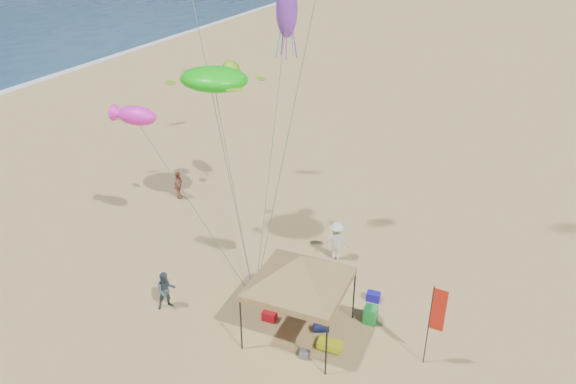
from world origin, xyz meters
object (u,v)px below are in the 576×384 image
cooler_red (269,316)px  person_far_a (178,185)px  feather_flag (436,315)px  cooler_blue (373,297)px  person_near_b (166,290)px  beach_cart (330,345)px  chair_yellow (259,284)px  canopy_tent (300,259)px  person_near_a (276,275)px  person_near_c (337,241)px  chair_green (370,315)px

cooler_red → person_far_a: person_far_a is taller
feather_flag → cooler_red: 6.52m
cooler_blue → person_near_b: (-7.69, -3.51, 0.64)m
beach_cart → person_far_a: size_ratio=0.56×
chair_yellow → person_near_b: (-3.02, -2.38, 0.48)m
person_near_b → cooler_red: bearing=-34.4°
canopy_tent → person_near_a: 3.63m
person_near_c → feather_flag: bearing=123.8°
chair_yellow → beach_cart: 4.48m
person_near_c → person_near_a: bearing=55.3°
chair_green → person_near_a: 4.19m
feather_flag → chair_green: size_ratio=4.77×
chair_green → person_near_c: (-2.56, 3.80, 0.61)m
person_near_a → beach_cart: bearing=141.7°
cooler_red → beach_cart: 2.81m
cooler_red → cooler_blue: same height
chair_green → person_near_b: person_near_b is taller
cooler_red → person_near_a: (-0.41, 1.72, 0.71)m
feather_flag → cooler_red: feather_flag is taller
cooler_blue → chair_green: chair_green is taller
canopy_tent → chair_yellow: (-2.51, 1.85, -3.02)m
chair_yellow → person_far_a: person_far_a is taller
chair_yellow → person_near_c: person_near_c is taller
person_near_c → person_far_a: 10.46m
cooler_red → person_near_a: size_ratio=0.30×
chair_green → beach_cart: bearing=-116.4°
feather_flag → person_far_a: (-15.15, 7.93, -1.41)m
feather_flag → beach_cart: (-3.48, -0.56, -2.01)m
canopy_tent → person_near_c: bearing=92.1°
beach_cart → canopy_tent: bearing=162.7°
chair_green → cooler_blue: bearing=98.3°
canopy_tent → person_near_c: (-0.20, 5.40, -2.41)m
cooler_red → person_near_c: size_ratio=0.28×
feather_flag → person_near_c: bearing=133.8°
person_near_a → cooler_red: bearing=102.7°
canopy_tent → person_far_a: bearing=141.9°
cooler_red → cooler_blue: size_ratio=1.00×
chair_green → chair_yellow: (-4.87, 0.24, 0.00)m
cooler_red → person_near_b: 4.29m
person_near_c → chair_green: bearing=114.1°
cooler_blue → person_near_c: (-2.36, 2.42, 0.77)m
person_near_c → cooler_blue: bearing=124.3°
chair_green → person_near_c: bearing=124.0°
chair_yellow → person_far_a: size_ratio=0.43×
canopy_tent → beach_cart: bearing=-17.3°
canopy_tent → feather_flag: 4.98m
chair_yellow → person_near_a: (0.74, 0.15, 0.55)m
person_far_a → person_near_c: bearing=-112.9°
cooler_red → person_near_c: bearing=77.2°
cooler_red → person_near_b: person_near_b is taller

